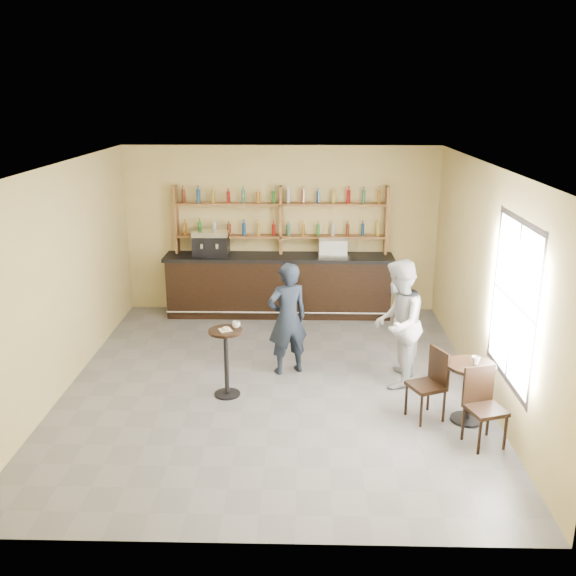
{
  "coord_description": "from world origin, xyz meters",
  "views": [
    {
      "loc": [
        0.44,
        -8.65,
        4.14
      ],
      "look_at": [
        0.2,
        0.8,
        1.25
      ],
      "focal_mm": 40.0,
      "sensor_mm": 36.0,
      "label": 1
    }
  ],
  "objects_px": {
    "pastry_case": "(333,247)",
    "cafe_table": "(469,393)",
    "patron_second": "(398,323)",
    "man_main": "(287,319)",
    "chair_south": "(486,409)",
    "chair_west": "(426,385)",
    "pedestal_table": "(226,363)",
    "espresso_machine": "(211,243)",
    "bar_counter": "(279,285)"
  },
  "relations": [
    {
      "from": "pastry_case",
      "to": "pedestal_table",
      "type": "bearing_deg",
      "value": -115.74
    },
    {
      "from": "patron_second",
      "to": "man_main",
      "type": "bearing_deg",
      "value": -85.78
    },
    {
      "from": "bar_counter",
      "to": "patron_second",
      "type": "bearing_deg",
      "value": -59.04
    },
    {
      "from": "patron_second",
      "to": "espresso_machine",
      "type": "bearing_deg",
      "value": -117.2
    },
    {
      "from": "man_main",
      "to": "cafe_table",
      "type": "height_order",
      "value": "man_main"
    },
    {
      "from": "espresso_machine",
      "to": "cafe_table",
      "type": "relative_size",
      "value": 0.82
    },
    {
      "from": "espresso_machine",
      "to": "pedestal_table",
      "type": "height_order",
      "value": "espresso_machine"
    },
    {
      "from": "chair_west",
      "to": "patron_second",
      "type": "xyz_separation_m",
      "value": [
        -0.25,
        1.06,
        0.47
      ]
    },
    {
      "from": "pastry_case",
      "to": "chair_south",
      "type": "relative_size",
      "value": 0.56
    },
    {
      "from": "patron_second",
      "to": "bar_counter",
      "type": "bearing_deg",
      "value": -131.78
    },
    {
      "from": "pedestal_table",
      "to": "chair_south",
      "type": "xyz_separation_m",
      "value": [
        3.29,
        -1.26,
        -0.01
      ]
    },
    {
      "from": "chair_south",
      "to": "patron_second",
      "type": "relative_size",
      "value": 0.51
    },
    {
      "from": "man_main",
      "to": "chair_west",
      "type": "bearing_deg",
      "value": 118.86
    },
    {
      "from": "man_main",
      "to": "patron_second",
      "type": "xyz_separation_m",
      "value": [
        1.6,
        -0.37,
        0.07
      ]
    },
    {
      "from": "bar_counter",
      "to": "pedestal_table",
      "type": "xyz_separation_m",
      "value": [
        -0.61,
        -3.51,
        -0.09
      ]
    },
    {
      "from": "pastry_case",
      "to": "chair_west",
      "type": "distance_m",
      "value": 4.34
    },
    {
      "from": "pastry_case",
      "to": "pedestal_table",
      "type": "height_order",
      "value": "pastry_case"
    },
    {
      "from": "chair_west",
      "to": "patron_second",
      "type": "height_order",
      "value": "patron_second"
    },
    {
      "from": "man_main",
      "to": "patron_second",
      "type": "bearing_deg",
      "value": 143.59
    },
    {
      "from": "man_main",
      "to": "pedestal_table",
      "type": "bearing_deg",
      "value": 20.91
    },
    {
      "from": "bar_counter",
      "to": "espresso_machine",
      "type": "bearing_deg",
      "value": 180.0
    },
    {
      "from": "espresso_machine",
      "to": "man_main",
      "type": "height_order",
      "value": "man_main"
    },
    {
      "from": "espresso_machine",
      "to": "chair_south",
      "type": "distance_m",
      "value": 6.28
    },
    {
      "from": "bar_counter",
      "to": "man_main",
      "type": "bearing_deg",
      "value": -85.04
    },
    {
      "from": "pastry_case",
      "to": "chair_west",
      "type": "height_order",
      "value": "pastry_case"
    },
    {
      "from": "man_main",
      "to": "chair_west",
      "type": "distance_m",
      "value": 2.37
    },
    {
      "from": "chair_south",
      "to": "espresso_machine",
      "type": "bearing_deg",
      "value": 111.06
    },
    {
      "from": "pedestal_table",
      "to": "chair_south",
      "type": "distance_m",
      "value": 3.52
    },
    {
      "from": "pedestal_table",
      "to": "chair_west",
      "type": "relative_size",
      "value": 1.04
    },
    {
      "from": "chair_west",
      "to": "chair_south",
      "type": "height_order",
      "value": "chair_south"
    },
    {
      "from": "man_main",
      "to": "cafe_table",
      "type": "distance_m",
      "value": 2.86
    },
    {
      "from": "bar_counter",
      "to": "pastry_case",
      "type": "xyz_separation_m",
      "value": [
        1.02,
        0.0,
        0.75
      ]
    },
    {
      "from": "cafe_table",
      "to": "chair_west",
      "type": "height_order",
      "value": "chair_west"
    },
    {
      "from": "espresso_machine",
      "to": "pastry_case",
      "type": "relative_size",
      "value": 1.22
    },
    {
      "from": "chair_south",
      "to": "patron_second",
      "type": "height_order",
      "value": "patron_second"
    },
    {
      "from": "man_main",
      "to": "pastry_case",
      "type": "bearing_deg",
      "value": -129.67
    },
    {
      "from": "espresso_machine",
      "to": "pastry_case",
      "type": "bearing_deg",
      "value": 1.71
    },
    {
      "from": "cafe_table",
      "to": "chair_west",
      "type": "relative_size",
      "value": 0.85
    },
    {
      "from": "pedestal_table",
      "to": "chair_west",
      "type": "height_order",
      "value": "pedestal_table"
    },
    {
      "from": "espresso_machine",
      "to": "chair_west",
      "type": "height_order",
      "value": "espresso_machine"
    },
    {
      "from": "pastry_case",
      "to": "man_main",
      "type": "height_order",
      "value": "man_main"
    },
    {
      "from": "chair_south",
      "to": "bar_counter",
      "type": "bearing_deg",
      "value": 100.67
    },
    {
      "from": "pastry_case",
      "to": "cafe_table",
      "type": "distance_m",
      "value": 4.57
    },
    {
      "from": "chair_south",
      "to": "patron_second",
      "type": "distance_m",
      "value": 1.96
    },
    {
      "from": "patron_second",
      "to": "pastry_case",
      "type": "bearing_deg",
      "value": -147.8
    },
    {
      "from": "espresso_machine",
      "to": "cafe_table",
      "type": "bearing_deg",
      "value": -45.1
    },
    {
      "from": "pedestal_table",
      "to": "man_main",
      "type": "relative_size",
      "value": 0.57
    },
    {
      "from": "bar_counter",
      "to": "chair_west",
      "type": "bearing_deg",
      "value": -63.2
    },
    {
      "from": "chair_west",
      "to": "pedestal_table",
      "type": "bearing_deg",
      "value": -127.06
    },
    {
      "from": "bar_counter",
      "to": "cafe_table",
      "type": "height_order",
      "value": "bar_counter"
    }
  ]
}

